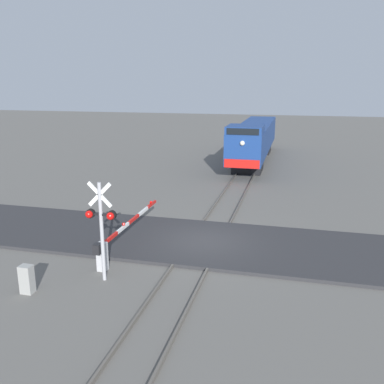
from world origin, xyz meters
name	(u,v)px	position (x,y,z in m)	size (l,w,h in m)	color
ground_plane	(205,244)	(0.00, 0.00, 0.00)	(160.00, 160.00, 0.00)	#605E59
rail_track_left	(190,241)	(-0.72, 0.00, 0.07)	(0.08, 80.00, 0.15)	#59544C
rail_track_right	(220,244)	(0.72, 0.00, 0.07)	(0.08, 80.00, 0.15)	#59544C
road_surface	(205,242)	(0.00, 0.00, 0.08)	(36.00, 5.64, 0.15)	#2D2D30
locomotive	(254,139)	(0.00, 21.43, 2.13)	(2.78, 18.21, 4.07)	black
crossing_signal	(101,221)	(-2.92, -4.51, 2.36)	(1.18, 0.33, 3.83)	#ADADB2
crossing_gate	(113,242)	(-3.35, -2.68, 0.81)	(0.36, 7.00, 1.27)	silver
utility_cabinet	(27,279)	(-5.12, -6.08, 0.52)	(0.44, 0.35, 1.04)	#999993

